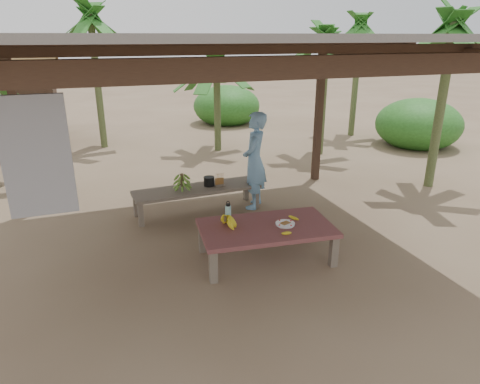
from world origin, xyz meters
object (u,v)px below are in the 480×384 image
object	(u,v)px
cooking_pot	(209,182)
bench	(197,191)
woman	(255,161)
ripe_banana_bunch	(225,221)
plate	(285,224)
water_flask	(228,213)
work_table	(266,230)

from	to	relation	value
cooking_pot	bench	bearing A→B (deg)	-170.35
cooking_pot	woman	distance (m)	0.88
ripe_banana_bunch	cooking_pot	size ratio (longest dim) A/B	1.58
ripe_banana_bunch	woman	size ratio (longest dim) A/B	0.17
bench	plate	distance (m)	2.16
water_flask	woman	bearing A→B (deg)	56.84
ripe_banana_bunch	water_flask	world-z (taller)	water_flask
bench	ripe_banana_bunch	xyz separation A→B (m)	(-0.07, -1.81, 0.19)
ripe_banana_bunch	plate	size ratio (longest dim) A/B	1.08
bench	cooking_pot	bearing A→B (deg)	6.99
water_flask	woman	world-z (taller)	woman
work_table	ripe_banana_bunch	bearing A→B (deg)	170.01
ripe_banana_bunch	water_flask	size ratio (longest dim) A/B	0.94
woman	water_flask	bearing A→B (deg)	1.56
work_table	ripe_banana_bunch	size ratio (longest dim) A/B	6.55
cooking_pot	plate	bearing A→B (deg)	-76.84
ripe_banana_bunch	water_flask	distance (m)	0.19
bench	woman	bearing A→B (deg)	-8.06
work_table	water_flask	xyz separation A→B (m)	(-0.44, 0.31, 0.19)
ripe_banana_bunch	plate	world-z (taller)	ripe_banana_bunch
work_table	woman	distance (m)	2.00
plate	cooking_pot	bearing A→B (deg)	103.16
plate	work_table	bearing A→B (deg)	165.10
plate	woman	distance (m)	1.99
ripe_banana_bunch	bench	bearing A→B (deg)	87.76
work_table	woman	world-z (taller)	woman
ripe_banana_bunch	cooking_pot	bearing A→B (deg)	80.67
bench	ripe_banana_bunch	size ratio (longest dim) A/B	7.70
work_table	cooking_pot	distance (m)	2.02
bench	plate	world-z (taller)	plate
work_table	cooking_pot	size ratio (longest dim) A/B	10.32
bench	woman	xyz separation A→B (m)	(1.03, -0.10, 0.47)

